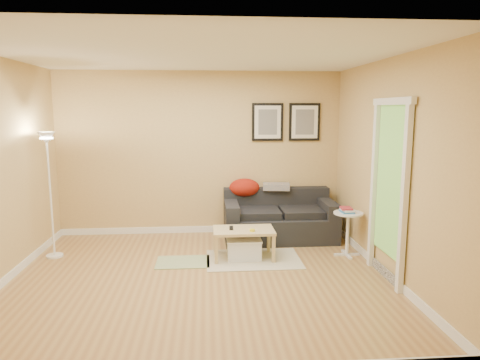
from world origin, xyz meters
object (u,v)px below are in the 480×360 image
Objects in this scene: sofa at (280,215)px; storage_bin at (244,249)px; book_stack at (347,210)px; floor_lamp at (51,199)px; side_table at (347,234)px; coffee_table at (244,244)px.

sofa is 3.67× the size of storage_bin.
book_stack is (0.78, -0.85, 0.27)m from sofa.
floor_lamp is (-4.00, 0.25, 0.17)m from book_stack.
book_stack reaches higher than side_table.
storage_bin is 2.13× the size of book_stack.
sofa is 1.18m from side_table.
sofa is 2.78× the size of side_table.
sofa reaches higher than storage_bin.
floor_lamp is (-2.59, 0.29, 0.67)m from storage_bin.
storage_bin is 0.76× the size of side_table.
storage_bin is at bearing -178.76° from side_table.
sofa is at bearing 54.53° from storage_bin.
side_table is 4.06m from floor_lamp.
side_table is at bearing 1.24° from storage_bin.
coffee_table is 2.67m from floor_lamp.
side_table is 2.82× the size of book_stack.
side_table is at bearing -0.45° from coffee_table.
floor_lamp reaches higher than coffee_table.
book_stack is (-0.02, 0.01, 0.34)m from side_table.
sofa is at bearing 119.76° from book_stack.
sofa is 1.12m from storage_bin.
floor_lamp reaches higher than side_table.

